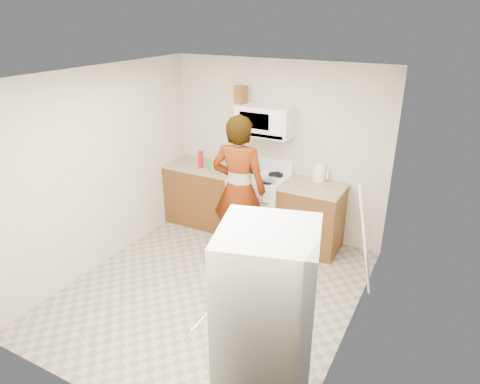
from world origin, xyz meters
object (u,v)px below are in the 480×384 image
Objects in this scene: gas_range at (260,205)px; microwave at (265,121)px; kettle at (319,173)px; person at (239,190)px; saucepan at (252,165)px; fridge at (266,329)px.

microwave is at bearing 90.00° from gas_range.
microwave is 3.71× the size of kettle.
person reaches higher than kettle.
saucepan is at bearing 163.65° from kettle.
saucepan is at bearing 166.88° from microwave.
fridge is at bearing -63.62° from gas_range.
microwave is 0.39× the size of person.
person is 0.88m from saucepan.
gas_range is 1.49× the size of microwave.
microwave is at bearing 99.54° from fridge.
person is 1.15× the size of fridge.
person is 2.46m from fridge.
fridge reaches higher than gas_range.
fridge reaches higher than saucepan.
microwave is 0.45× the size of fridge.
gas_range is 0.60m from saucepan.
kettle is 1.00m from saucepan.
fridge is at bearing 113.77° from person.
kettle is 0.96× the size of saucepan.
person reaches higher than fridge.
kettle is at bearing 3.14° from saucepan.
microwave is 3.27m from fridge.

